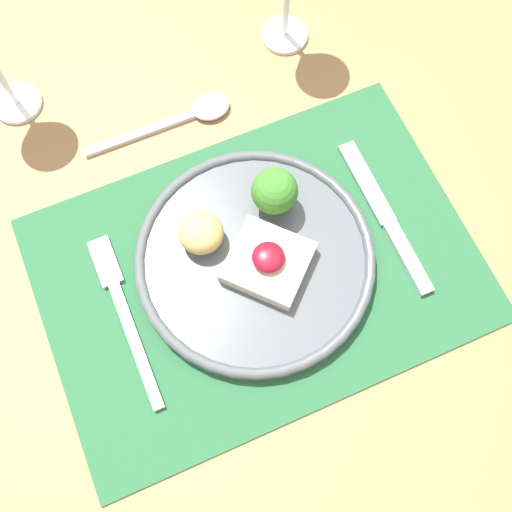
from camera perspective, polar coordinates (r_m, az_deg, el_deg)
ground_plane at (r=1.41m, az=0.08°, el=-10.97°), size 8.00×8.00×0.00m
dining_table at (r=0.75m, az=0.15°, el=-3.05°), size 1.46×1.26×0.75m
placemat at (r=0.68m, az=0.16°, el=-1.22°), size 0.48×0.34×0.00m
dinner_plate at (r=0.67m, az=-0.04°, el=0.20°), size 0.27×0.27×0.08m
fork at (r=0.68m, az=-12.61°, el=-4.80°), size 0.02×0.21×0.01m
knife at (r=0.71m, az=12.67°, el=2.84°), size 0.02×0.21×0.01m
spoon at (r=0.77m, az=-6.17°, el=13.32°), size 0.19×0.04×0.01m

